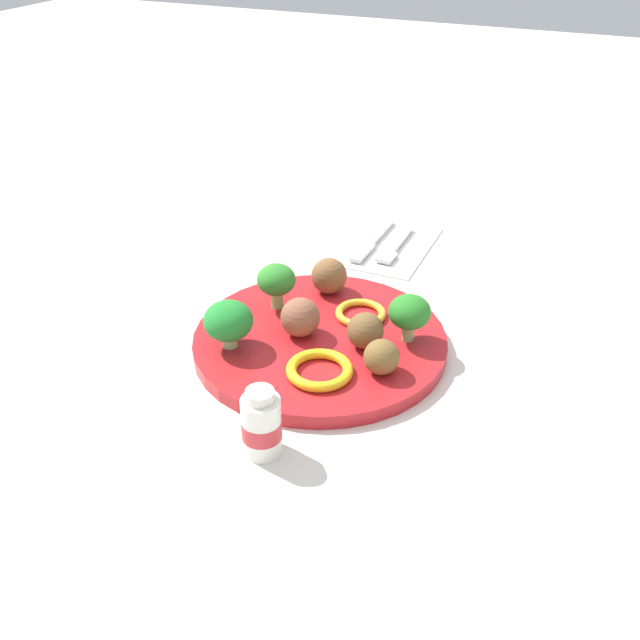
# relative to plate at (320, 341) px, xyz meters

# --- Properties ---
(ground_plane) EXTENTS (4.00, 4.00, 0.00)m
(ground_plane) POSITION_rel_plate_xyz_m (0.00, 0.00, -0.01)
(ground_plane) COLOR silver
(plate) EXTENTS (0.28, 0.28, 0.02)m
(plate) POSITION_rel_plate_xyz_m (0.00, 0.00, 0.00)
(plate) COLOR red
(plate) RESTS_ON ground_plane
(broccoli_floret_center) EXTENTS (0.04, 0.04, 0.05)m
(broccoli_floret_center) POSITION_rel_plate_xyz_m (-0.04, -0.07, 0.04)
(broccoli_floret_center) COLOR #93CA72
(broccoli_floret_center) RESTS_ON plate
(broccoli_floret_mid_left) EXTENTS (0.05, 0.05, 0.05)m
(broccoli_floret_mid_left) POSITION_rel_plate_xyz_m (0.06, -0.08, 0.04)
(broccoli_floret_mid_left) COLOR #9EC47E
(broccoli_floret_mid_left) RESTS_ON plate
(broccoli_floret_back_right) EXTENTS (0.05, 0.05, 0.05)m
(broccoli_floret_back_right) POSITION_rel_plate_xyz_m (-0.03, 0.09, 0.04)
(broccoli_floret_back_right) COLOR #98B86B
(broccoli_floret_back_right) RESTS_ON plate
(meatball_front_right) EXTENTS (0.04, 0.04, 0.04)m
(meatball_front_right) POSITION_rel_plate_xyz_m (0.04, 0.08, 0.03)
(meatball_front_right) COLOR brown
(meatball_front_right) RESTS_ON plate
(meatball_center) EXTENTS (0.04, 0.04, 0.04)m
(meatball_center) POSITION_rel_plate_xyz_m (0.01, -0.02, 0.03)
(meatball_center) COLOR brown
(meatball_center) RESTS_ON plate
(meatball_mid_left) EXTENTS (0.04, 0.04, 0.04)m
(meatball_mid_left) POSITION_rel_plate_xyz_m (0.00, 0.05, 0.03)
(meatball_mid_left) COLOR brown
(meatball_mid_left) RESTS_ON plate
(meatball_back_left) EXTENTS (0.04, 0.04, 0.04)m
(meatball_back_left) POSITION_rel_plate_xyz_m (-0.09, -0.03, 0.03)
(meatball_back_left) COLOR brown
(meatball_back_left) RESTS_ON plate
(pepper_ring_far_rim) EXTENTS (0.08, 0.08, 0.01)m
(pepper_ring_far_rim) POSITION_rel_plate_xyz_m (-0.05, 0.03, 0.01)
(pepper_ring_far_rim) COLOR yellow
(pepper_ring_far_rim) RESTS_ON plate
(pepper_ring_near_rim) EXTENTS (0.07, 0.07, 0.01)m
(pepper_ring_near_rim) POSITION_rel_plate_xyz_m (0.07, 0.03, 0.01)
(pepper_ring_near_rim) COLOR yellow
(pepper_ring_near_rim) RESTS_ON plate
(napkin) EXTENTS (0.17, 0.12, 0.01)m
(napkin) POSITION_rel_plate_xyz_m (-0.27, -0.02, -0.01)
(napkin) COLOR white
(napkin) RESTS_ON ground_plane
(fork) EXTENTS (0.12, 0.02, 0.01)m
(fork) POSITION_rel_plate_xyz_m (-0.26, 0.00, -0.00)
(fork) COLOR silver
(fork) RESTS_ON napkin
(knife) EXTENTS (0.15, 0.02, 0.01)m
(knife) POSITION_rel_plate_xyz_m (-0.26, -0.03, -0.00)
(knife) COLOR silver
(knife) RESTS_ON napkin
(yogurt_bottle) EXTENTS (0.04, 0.04, 0.07)m
(yogurt_bottle) POSITION_rel_plate_xyz_m (0.18, 0.02, 0.02)
(yogurt_bottle) COLOR white
(yogurt_bottle) RESTS_ON ground_plane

